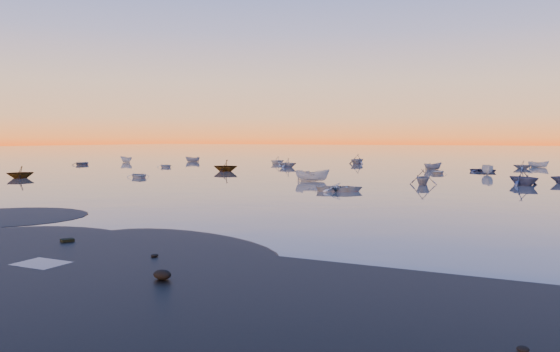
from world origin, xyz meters
The scene contains 6 objects.
ground centered at (0.00, 100.00, 0.00)m, with size 600.00×600.00×0.00m, color #625B52.
mud_lobes centered at (0.00, -1.00, 0.01)m, with size 140.00×6.00×0.07m, color black, non-canonical shape.
moored_fleet centered at (0.00, 53.00, 0.00)m, with size 124.00×58.00×1.20m, color silver, non-canonical shape.
boat_near_left centered at (-24.54, 31.81, 0.00)m, with size 4.03×1.68×1.01m, color silver.
boat_near_center centered at (-2.07, 36.16, 0.00)m, with size 4.10×1.73×1.42m, color silver.
boat_near_right centered at (10.73, 37.06, 0.00)m, with size 3.71×1.67×1.30m, color gray.
Camera 1 is at (22.42, -23.75, 5.09)m, focal length 35.00 mm.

